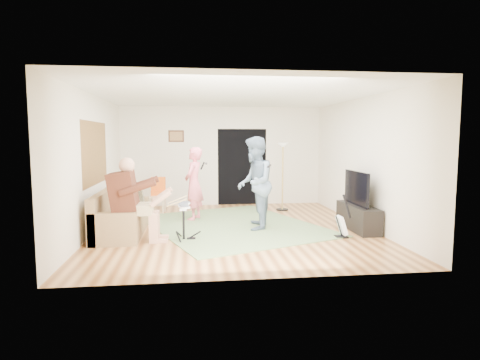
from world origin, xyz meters
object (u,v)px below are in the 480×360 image
at_px(drum_kit, 184,224).
at_px(guitarist, 255,183).
at_px(guitar_spare, 342,225).
at_px(dining_chair, 158,200).
at_px(torchiere_lamp, 283,164).
at_px(television, 357,188).
at_px(sofa, 117,220).
at_px(tv_cabinet, 358,217).
at_px(singer, 194,184).

distance_m(drum_kit, guitarist, 1.72).
height_order(guitar_spare, dining_chair, dining_chair).
distance_m(torchiere_lamp, television, 2.56).
relative_size(guitar_spare, television, 0.76).
relative_size(sofa, torchiere_lamp, 1.17).
height_order(torchiere_lamp, tv_cabinet, torchiere_lamp).
distance_m(sofa, torchiere_lamp, 4.41).
bearing_deg(singer, television, 88.02).
bearing_deg(tv_cabinet, dining_chair, 150.91).
relative_size(sofa, guitarist, 1.08).
bearing_deg(guitar_spare, sofa, 168.94).
relative_size(torchiere_lamp, television, 1.61).
bearing_deg(drum_kit, guitar_spare, -3.41).
bearing_deg(dining_chair, sofa, -100.82).
xyz_separation_m(guitar_spare, television, (0.52, 0.61, 0.62)).
distance_m(dining_chair, television, 4.79).
distance_m(guitar_spare, dining_chair, 4.67).
distance_m(drum_kit, television, 3.52).
xyz_separation_m(drum_kit, guitar_spare, (2.93, -0.17, -0.06)).
relative_size(dining_chair, television, 0.82).
distance_m(singer, guitar_spare, 3.42).
xyz_separation_m(sofa, drum_kit, (1.29, -0.65, 0.02)).
height_order(torchiere_lamp, television, torchiere_lamp).
bearing_deg(drum_kit, singer, 83.63).
xyz_separation_m(sofa, dining_chair, (0.60, 2.12, 0.04)).
xyz_separation_m(drum_kit, television, (3.45, 0.43, 0.56)).
relative_size(drum_kit, dining_chair, 0.76).
distance_m(guitarist, guitar_spare, 1.89).
bearing_deg(singer, guitarist, 69.48).
distance_m(singer, television, 3.53).
height_order(sofa, guitarist, guitarist).
relative_size(guitarist, dining_chair, 2.13).
bearing_deg(guitarist, torchiere_lamp, 164.19).
bearing_deg(television, sofa, 177.39).
relative_size(sofa, dining_chair, 2.30).
xyz_separation_m(singer, torchiere_lamp, (2.26, 0.96, 0.36)).
distance_m(dining_chair, tv_cabinet, 4.80).
bearing_deg(guitarist, tv_cabinet, 93.19).
distance_m(guitarist, dining_chair, 3.00).
bearing_deg(television, guitar_spare, -130.67).
bearing_deg(tv_cabinet, drum_kit, -172.93).
xyz_separation_m(sofa, singer, (1.49, 1.16, 0.55)).
height_order(tv_cabinet, television, television).
bearing_deg(guitar_spare, singer, 143.94).
height_order(guitarist, guitar_spare, guitarist).
bearing_deg(torchiere_lamp, singer, -157.05).
height_order(drum_kit, guitarist, guitarist).
bearing_deg(torchiere_lamp, tv_cabinet, -66.09).
bearing_deg(dining_chair, tv_cabinet, -24.16).
bearing_deg(sofa, guitarist, 1.72).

